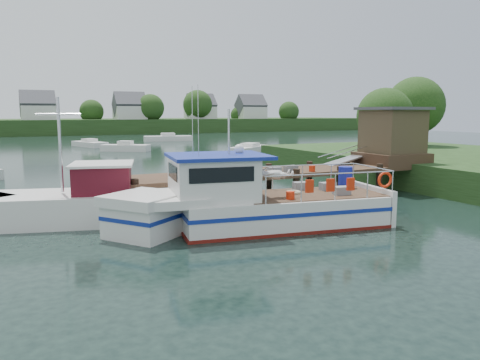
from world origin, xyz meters
name	(u,v)px	position (x,y,z in m)	size (l,w,h in m)	color
ground_plane	(245,202)	(0.00, 0.00, 0.00)	(160.00, 160.00, 0.00)	black
far_shore	(64,123)	(0.01, 82.37, 2.10)	(140.00, 42.55, 9.22)	#26441C
dock	(356,150)	(6.51, 0.01, 2.24)	(16.60, 3.00, 4.78)	#453020
lobster_boat	(248,203)	(-2.19, -4.62, 0.93)	(10.62, 4.45, 5.11)	silver
work_boat	(77,203)	(-7.65, -0.90, 0.75)	(9.02, 4.63, 4.74)	silver
moored_far	(168,138)	(11.32, 48.46, 0.44)	(7.35, 3.62, 1.20)	silver
moored_b	(126,147)	(1.43, 32.15, 0.42)	(5.27, 4.32, 1.14)	silver
moored_c	(250,149)	(13.25, 25.25, 0.36)	(6.25, 5.25, 0.97)	silver
moored_d	(90,144)	(-1.07, 41.13, 0.37)	(3.78, 6.20, 1.00)	silver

